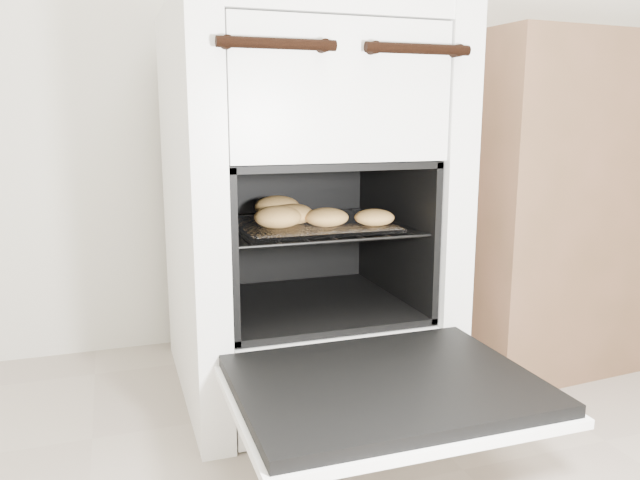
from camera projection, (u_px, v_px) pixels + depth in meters
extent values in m
cube|color=white|center=(299.00, 204.00, 1.49)|extent=(0.58, 0.62, 0.90)
cylinder|color=black|center=(278.00, 44.00, 1.08)|extent=(0.21, 0.02, 0.02)
cylinder|color=black|center=(418.00, 49.00, 1.17)|extent=(0.21, 0.02, 0.02)
cube|color=black|center=(385.00, 384.00, 1.07)|extent=(0.51, 0.39, 0.02)
cube|color=white|center=(385.00, 394.00, 1.08)|extent=(0.53, 0.41, 0.02)
cylinder|color=black|center=(218.00, 231.00, 1.36)|extent=(0.01, 0.41, 0.01)
cylinder|color=black|center=(392.00, 221.00, 1.50)|extent=(0.01, 0.41, 0.01)
cylinder|color=black|center=(339.00, 241.00, 1.25)|extent=(0.42, 0.01, 0.01)
cylinder|color=black|center=(286.00, 213.00, 1.61)|extent=(0.42, 0.01, 0.01)
cylinder|color=black|center=(234.00, 230.00, 1.37)|extent=(0.01, 0.39, 0.01)
cylinder|color=black|center=(259.00, 228.00, 1.39)|extent=(0.01, 0.39, 0.01)
cylinder|color=black|center=(285.00, 227.00, 1.41)|extent=(0.01, 0.39, 0.01)
cylinder|color=black|center=(309.00, 225.00, 1.43)|extent=(0.01, 0.39, 0.01)
cylinder|color=black|center=(333.00, 224.00, 1.45)|extent=(0.01, 0.39, 0.01)
cylinder|color=black|center=(356.00, 223.00, 1.47)|extent=(0.01, 0.39, 0.01)
cylinder|color=black|center=(379.00, 221.00, 1.48)|extent=(0.01, 0.39, 0.01)
cube|color=white|center=(312.00, 224.00, 1.41)|extent=(0.33, 0.29, 0.01)
ellipsoid|color=tan|center=(277.00, 207.00, 1.48)|extent=(0.15, 0.15, 0.05)
ellipsoid|color=tan|center=(291.00, 214.00, 1.38)|extent=(0.13, 0.13, 0.04)
ellipsoid|color=tan|center=(278.00, 217.00, 1.34)|extent=(0.12, 0.12, 0.05)
ellipsoid|color=tan|center=(327.00, 217.00, 1.36)|extent=(0.14, 0.14, 0.04)
ellipsoid|color=tan|center=(294.00, 213.00, 1.41)|extent=(0.10, 0.10, 0.04)
ellipsoid|color=tan|center=(374.00, 217.00, 1.37)|extent=(0.12, 0.12, 0.04)
cube|color=brown|center=(567.00, 197.00, 1.80)|extent=(0.89, 0.63, 0.85)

